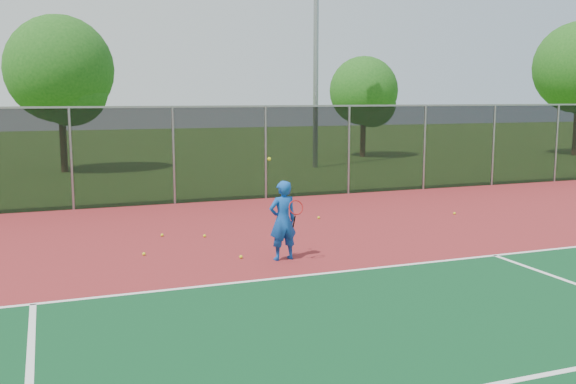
% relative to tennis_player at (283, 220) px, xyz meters
% --- Properties ---
extents(ground, '(120.00, 120.00, 0.00)m').
position_rel_tennis_player_xyz_m(ground, '(2.25, -4.29, -0.84)').
color(ground, '#365F1B').
rests_on(ground, ground).
extents(court_apron, '(30.00, 20.00, 0.02)m').
position_rel_tennis_player_xyz_m(court_apron, '(2.25, -2.29, -0.83)').
color(court_apron, maroon).
rests_on(court_apron, ground).
extents(fence_back, '(30.00, 0.06, 3.03)m').
position_rel_tennis_player_xyz_m(fence_back, '(2.25, 7.71, 0.73)').
color(fence_back, black).
rests_on(fence_back, court_apron).
extents(tennis_player, '(0.63, 0.64, 2.10)m').
position_rel_tennis_player_xyz_m(tennis_player, '(0.00, 0.00, 0.00)').
color(tennis_player, '#114AA8').
rests_on(tennis_player, court_apron).
extents(practice_ball_0, '(0.07, 0.07, 0.07)m').
position_rel_tennis_player_xyz_m(practice_ball_0, '(-0.78, 0.38, -0.78)').
color(practice_ball_0, yellow).
rests_on(practice_ball_0, court_apron).
extents(practice_ball_1, '(0.07, 0.07, 0.07)m').
position_rel_tennis_player_xyz_m(practice_ball_1, '(6.30, 3.03, -0.78)').
color(practice_ball_1, yellow).
rests_on(practice_ball_1, court_apron).
extents(practice_ball_3, '(0.07, 0.07, 0.07)m').
position_rel_tennis_player_xyz_m(practice_ball_3, '(2.45, 3.80, -0.78)').
color(practice_ball_3, yellow).
rests_on(practice_ball_3, court_apron).
extents(practice_ball_5, '(0.07, 0.07, 0.07)m').
position_rel_tennis_player_xyz_m(practice_ball_5, '(-2.62, 1.34, -0.78)').
color(practice_ball_5, yellow).
rests_on(practice_ball_5, court_apron).
extents(practice_ball_6, '(0.07, 0.07, 0.07)m').
position_rel_tennis_player_xyz_m(practice_ball_6, '(-1.94, 3.07, -0.78)').
color(practice_ball_6, yellow).
rests_on(practice_ball_6, court_apron).
extents(practice_ball_7, '(0.07, 0.07, 0.07)m').
position_rel_tennis_player_xyz_m(practice_ball_7, '(-1.01, 2.63, -0.78)').
color(practice_ball_7, yellow).
rests_on(practice_ball_7, court_apron).
extents(floodlight_n, '(0.90, 0.40, 11.55)m').
position_rel_tennis_player_xyz_m(floodlight_n, '(7.51, 15.88, 5.71)').
color(floodlight_n, gray).
rests_on(floodlight_n, ground).
extents(tree_back_left, '(4.66, 4.66, 6.84)m').
position_rel_tennis_player_xyz_m(tree_back_left, '(-3.59, 18.00, 3.46)').
color(tree_back_left, '#3B2915').
rests_on(tree_back_left, ground).
extents(tree_back_mid, '(3.77, 3.77, 5.53)m').
position_rel_tennis_player_xyz_m(tree_back_mid, '(12.20, 19.84, 2.63)').
color(tree_back_mid, '#3B2915').
rests_on(tree_back_mid, ground).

